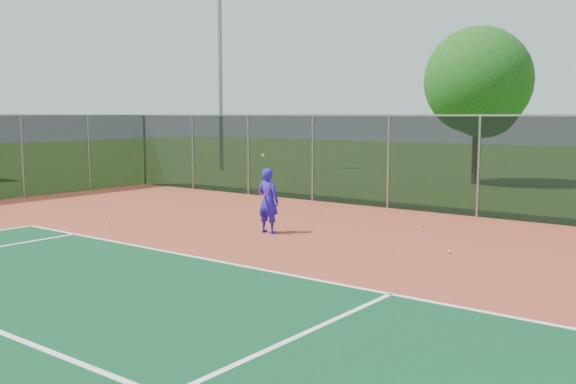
% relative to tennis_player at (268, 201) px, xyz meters
% --- Properties ---
extents(ground, '(120.00, 120.00, 0.00)m').
position_rel_tennis_player_xyz_m(ground, '(3.25, -6.16, -0.86)').
color(ground, '#36601B').
rests_on(ground, ground).
extents(court_apron, '(30.00, 20.00, 0.02)m').
position_rel_tennis_player_xyz_m(court_apron, '(3.25, -4.16, -0.85)').
color(court_apron, '#9C4027').
rests_on(court_apron, ground).
extents(fence_back, '(30.00, 0.06, 3.03)m').
position_rel_tennis_player_xyz_m(fence_back, '(3.25, 5.84, 0.71)').
color(fence_back, black).
rests_on(fence_back, court_apron).
extents(tennis_player, '(0.62, 0.62, 2.01)m').
position_rel_tennis_player_xyz_m(tennis_player, '(0.00, 0.00, 0.00)').
color(tennis_player, '#2415C6').
rests_on(tennis_player, court_apron).
extents(practice_ball_0, '(0.07, 0.07, 0.07)m').
position_rel_tennis_player_xyz_m(practice_ball_0, '(-1.23, 4.15, -0.80)').
color(practice_ball_0, '#CCD819').
rests_on(practice_ball_0, court_apron).
extents(practice_ball_1, '(0.07, 0.07, 0.07)m').
position_rel_tennis_player_xyz_m(practice_ball_1, '(4.70, 0.50, -0.80)').
color(practice_ball_1, '#CCD819').
rests_on(practice_ball_1, court_apron).
extents(practice_ball_2, '(0.07, 0.07, 0.07)m').
position_rel_tennis_player_xyz_m(practice_ball_2, '(-3.31, 3.55, -0.80)').
color(practice_ball_2, '#CCD819').
rests_on(practice_ball_2, court_apron).
extents(practice_ball_3, '(0.07, 0.07, 0.07)m').
position_rel_tennis_player_xyz_m(practice_ball_3, '(2.75, 3.15, -0.80)').
color(practice_ball_3, '#CCD819').
rests_on(practice_ball_3, court_apron).
extents(practice_ball_5, '(0.07, 0.07, 0.07)m').
position_rel_tennis_player_xyz_m(practice_ball_5, '(-4.33, -1.69, -0.80)').
color(practice_ball_5, '#CCD819').
rests_on(practice_ball_5, court_apron).
extents(practice_ball_6, '(0.07, 0.07, 0.07)m').
position_rel_tennis_player_xyz_m(practice_ball_6, '(-4.11, 4.08, -0.80)').
color(practice_ball_6, '#CCD819').
rests_on(practice_ball_6, court_apron).
extents(floodlight_nw, '(0.90, 0.40, 11.61)m').
position_rel_tennis_player_xyz_m(floodlight_nw, '(-14.18, 13.24, 5.71)').
color(floodlight_nw, gray).
rests_on(floodlight_nw, ground).
extents(tree_back_left, '(4.67, 4.67, 6.86)m').
position_rel_tennis_player_xyz_m(tree_back_left, '(-0.27, 14.78, 3.44)').
color(tree_back_left, '#3C2815').
rests_on(tree_back_left, ground).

